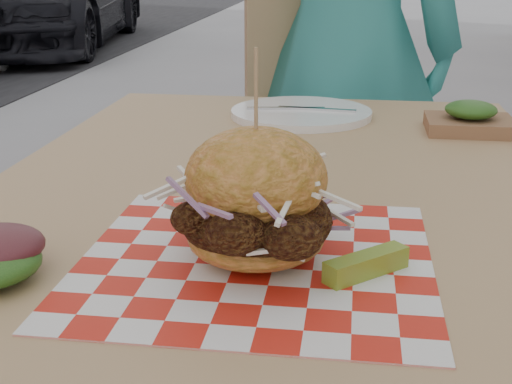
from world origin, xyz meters
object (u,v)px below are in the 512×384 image
(patio_chair, at_px, (304,142))
(diner, at_px, (345,41))
(patio_table, at_px, (276,236))
(sandwich, at_px, (256,204))

(patio_chair, bearing_deg, diner, -23.48)
(diner, height_order, patio_table, diner)
(diner, bearing_deg, patio_table, 100.09)
(sandwich, bearing_deg, patio_chair, 91.88)
(patio_table, height_order, patio_chair, patio_chair)
(diner, height_order, sandwich, diner)
(patio_chair, bearing_deg, patio_table, -107.72)
(patio_table, height_order, sandwich, sandwich)
(sandwich, bearing_deg, diner, 87.08)
(sandwich, bearing_deg, patio_table, 91.59)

